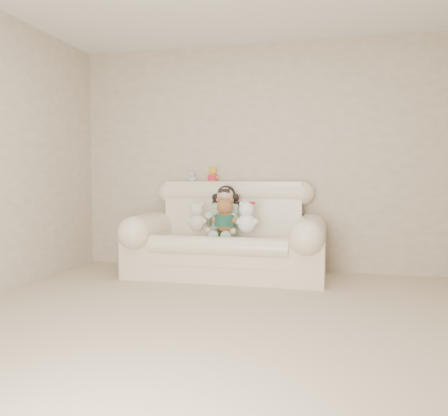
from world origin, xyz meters
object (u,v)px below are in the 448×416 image
Objects in this scene: brown_teddy at (225,211)px; white_cat at (247,214)px; sofa at (226,229)px; seated_child at (225,211)px; cream_teddy at (197,214)px.

brown_teddy is 0.23m from white_cat.
white_cat is (0.24, -0.11, 0.18)m from sofa.
seated_child is 0.21m from brown_teddy.
brown_teddy is 1.11× the size of white_cat.
white_cat is 0.54m from cream_teddy.
brown_teddy is at bearing 20.50° from cream_teddy.
sofa is 5.41× the size of white_cat.
brown_teddy is (0.02, -0.13, 0.20)m from sofa.
seated_child is at bearing 58.55° from cream_teddy.
sofa is at bearing -80.98° from seated_child.
cream_teddy is (-0.31, 0.02, -0.03)m from brown_teddy.
cream_teddy is at bearing -153.87° from seated_child.
sofa is at bearing 43.83° from cream_teddy.
white_cat is (0.27, -0.19, -0.01)m from seated_child.
cream_teddy is (-0.27, -0.19, -0.02)m from seated_child.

